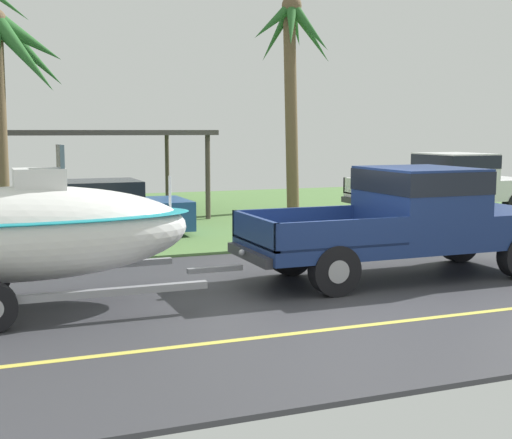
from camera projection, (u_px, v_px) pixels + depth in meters
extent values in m
cube|color=#38383D|center=(332.00, 295.00, 11.12)|extent=(36.00, 8.00, 0.06)
cube|color=#567F42|center=(162.00, 216.00, 21.28)|extent=(36.00, 14.00, 0.11)
cube|color=#DBCC4C|center=(394.00, 322.00, 9.46)|extent=(34.20, 0.12, 0.01)
cube|color=navy|center=(400.00, 241.00, 12.31)|extent=(5.50, 1.92, 0.22)
cube|color=navy|center=(492.00, 219.00, 12.99)|extent=(1.54, 1.92, 0.38)
cube|color=navy|center=(419.00, 201.00, 12.36)|extent=(1.65, 1.92, 1.17)
cube|color=black|center=(420.00, 181.00, 12.31)|extent=(1.67, 1.94, 0.38)
cube|color=#112047|center=(317.00, 239.00, 11.71)|extent=(2.31, 1.92, 0.04)
cube|color=navy|center=(294.00, 220.00, 12.53)|extent=(2.31, 0.08, 0.45)
cube|color=navy|center=(344.00, 234.00, 10.84)|extent=(2.31, 0.08, 0.45)
cube|color=navy|center=(255.00, 230.00, 11.28)|extent=(0.08, 1.92, 0.45)
cube|color=#333338|center=(249.00, 255.00, 11.30)|extent=(0.12, 1.72, 0.16)
sphere|color=#B2B2B7|center=(242.00, 252.00, 11.25)|extent=(0.10, 0.10, 0.10)
cylinder|color=black|center=(459.00, 241.00, 13.81)|extent=(0.80, 0.28, 0.80)
cylinder|color=#9E9EA3|center=(459.00, 241.00, 13.81)|extent=(0.36, 0.29, 0.36)
cylinder|color=black|center=(290.00, 253.00, 12.50)|extent=(0.80, 0.28, 0.80)
cylinder|color=#9E9EA3|center=(290.00, 253.00, 12.50)|extent=(0.36, 0.29, 0.36)
cylinder|color=black|center=(335.00, 270.00, 10.93)|extent=(0.80, 0.28, 0.80)
cylinder|color=#9E9EA3|center=(335.00, 270.00, 10.93)|extent=(0.36, 0.29, 0.36)
cube|color=gray|center=(215.00, 269.00, 11.11)|extent=(0.90, 0.10, 0.08)
cube|color=gray|center=(22.00, 271.00, 10.99)|extent=(4.78, 0.12, 0.10)
cube|color=gray|center=(31.00, 299.00, 9.18)|extent=(4.78, 0.12, 0.10)
ellipsoid|color=white|center=(24.00, 234.00, 9.99)|extent=(4.74, 1.92, 1.34)
ellipsoid|color=teal|center=(23.00, 217.00, 9.96)|extent=(4.83, 1.96, 0.12)
cube|color=silver|center=(40.00, 191.00, 10.01)|extent=(0.70, 0.60, 0.65)
cube|color=slate|center=(60.00, 157.00, 10.05)|extent=(0.06, 0.56, 0.36)
cylinder|color=silver|center=(170.00, 192.00, 10.70)|extent=(0.04, 0.04, 0.50)
cube|color=silver|center=(443.00, 196.00, 20.63)|extent=(5.48, 2.04, 0.22)
cube|color=silver|center=(498.00, 184.00, 21.31)|extent=(1.53, 2.04, 0.38)
cube|color=silver|center=(455.00, 173.00, 20.69)|extent=(1.64, 2.04, 1.15)
cube|color=black|center=(455.00, 161.00, 20.64)|extent=(1.66, 2.06, 0.38)
cube|color=#9D9D9D|center=(396.00, 194.00, 20.04)|extent=(2.30, 2.04, 0.04)
cube|color=silver|center=(378.00, 184.00, 20.92)|extent=(2.30, 0.08, 0.45)
cube|color=silver|center=(416.00, 189.00, 19.11)|extent=(2.30, 0.08, 0.45)
cube|color=silver|center=(362.00, 188.00, 19.61)|extent=(0.08, 2.04, 0.45)
cube|color=#333338|center=(359.00, 202.00, 19.63)|extent=(0.12, 1.83, 0.16)
sphere|color=#B2B2B7|center=(355.00, 200.00, 19.58)|extent=(0.10, 0.10, 0.10)
cylinder|color=black|center=(475.00, 199.00, 22.19)|extent=(0.80, 0.28, 0.80)
cylinder|color=#9E9EA3|center=(475.00, 199.00, 22.19)|extent=(0.36, 0.29, 0.36)
cylinder|color=black|center=(376.00, 203.00, 20.88)|extent=(0.80, 0.28, 0.80)
cylinder|color=#9E9EA3|center=(376.00, 203.00, 20.88)|extent=(0.36, 0.29, 0.36)
cylinder|color=black|center=(411.00, 210.00, 19.21)|extent=(0.80, 0.28, 0.80)
cylinder|color=#9E9EA3|center=(411.00, 210.00, 19.21)|extent=(0.36, 0.29, 0.36)
cube|color=#234C89|center=(96.00, 217.00, 16.66)|extent=(4.38, 1.84, 0.70)
cube|color=black|center=(86.00, 192.00, 16.50)|extent=(2.45, 1.69, 0.50)
cylinder|color=black|center=(150.00, 218.00, 17.99)|extent=(0.66, 0.22, 0.66)
cylinder|color=#9E9EA3|center=(150.00, 218.00, 17.99)|extent=(0.30, 0.23, 0.30)
cylinder|color=black|center=(166.00, 226.00, 16.45)|extent=(0.66, 0.22, 0.66)
cylinder|color=#9E9EA3|center=(166.00, 226.00, 16.45)|extent=(0.30, 0.23, 0.30)
cylinder|color=black|center=(28.00, 224.00, 16.91)|extent=(0.66, 0.22, 0.66)
cylinder|color=#9E9EA3|center=(28.00, 224.00, 16.91)|extent=(0.30, 0.23, 0.30)
cylinder|color=black|center=(33.00, 233.00, 15.38)|extent=(0.66, 0.22, 0.66)
cylinder|color=#9E9EA3|center=(33.00, 233.00, 15.38)|extent=(0.30, 0.23, 0.30)
cylinder|color=#4C4238|center=(167.00, 170.00, 24.20)|extent=(0.14, 0.14, 2.42)
cylinder|color=#4C4238|center=(208.00, 178.00, 19.93)|extent=(0.14, 0.14, 2.42)
cube|color=#4C4742|center=(77.00, 132.00, 20.72)|extent=(7.06, 5.12, 0.14)
cylinder|color=brown|center=(291.00, 110.00, 22.08)|extent=(0.39, 0.80, 6.36)
cone|color=#286028|center=(310.00, 34.00, 22.08)|extent=(1.64, 0.47, 1.86)
cone|color=#286028|center=(296.00, 26.00, 22.53)|extent=(1.25, 1.65, 1.29)
cone|color=#286028|center=(277.00, 34.00, 22.17)|extent=(0.95, 1.41, 1.79)
cone|color=#286028|center=(273.00, 22.00, 21.54)|extent=(1.47, 0.41, 1.32)
cone|color=#286028|center=(291.00, 25.00, 21.13)|extent=(0.98, 1.55, 1.58)
cone|color=#286028|center=(309.00, 28.00, 21.40)|extent=(1.19, 1.53, 1.69)
sphere|color=brown|center=(292.00, 6.00, 21.68)|extent=(0.62, 0.62, 0.62)
cylinder|color=brown|center=(0.00, 138.00, 14.79)|extent=(0.30, 0.46, 4.81)
cone|color=#286028|center=(29.00, 40.00, 14.87)|extent=(1.59, 0.66, 1.11)
cone|color=#286028|center=(30.00, 54.00, 15.31)|extent=(1.81, 1.50, 1.53)
cone|color=#286028|center=(24.00, 55.00, 14.27)|extent=(1.49, 1.53, 1.75)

